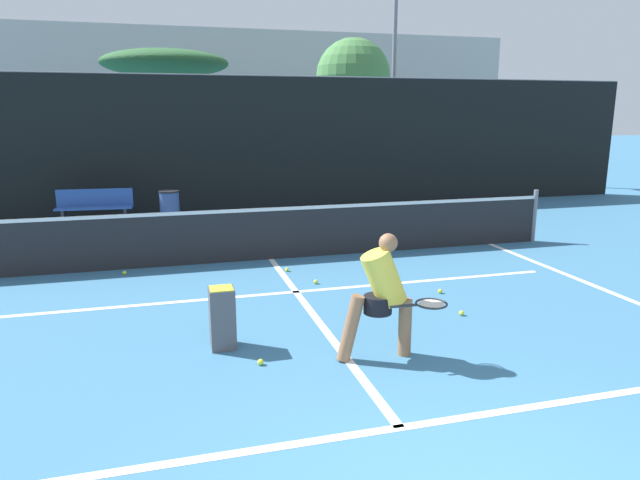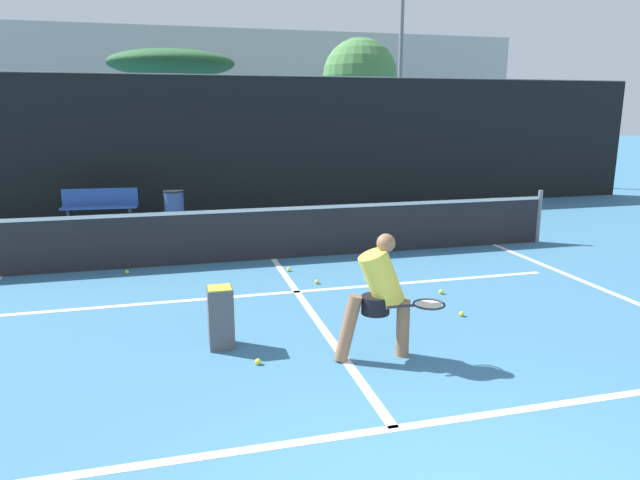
% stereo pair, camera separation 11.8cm
% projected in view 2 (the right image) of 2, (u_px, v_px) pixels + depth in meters
% --- Properties ---
extents(court_baseline_near, '(11.00, 0.10, 0.01)m').
position_uv_depth(court_baseline_near, '(394.00, 428.00, 4.84)').
color(court_baseline_near, white).
rests_on(court_baseline_near, ground).
extents(court_service_line, '(8.25, 0.10, 0.01)m').
position_uv_depth(court_service_line, '(297.00, 292.00, 8.50)').
color(court_service_line, white).
rests_on(court_service_line, ground).
extents(court_center_mark, '(0.10, 5.88, 0.01)m').
position_uv_depth(court_center_mark, '(312.00, 313.00, 7.62)').
color(court_center_mark, white).
rests_on(court_center_mark, ground).
extents(court_sideline_right, '(0.10, 6.88, 0.01)m').
position_uv_depth(court_sideline_right, '(597.00, 287.00, 8.73)').
color(court_sideline_right, white).
rests_on(court_sideline_right, ground).
extents(net, '(11.09, 0.09, 1.07)m').
position_uv_depth(net, '(273.00, 232.00, 10.28)').
color(net, slate).
rests_on(net, ground).
extents(fence_back, '(24.00, 0.06, 3.55)m').
position_uv_depth(fence_back, '(237.00, 145.00, 15.01)').
color(fence_back, black).
rests_on(fence_back, ground).
extents(player_practicing, '(1.13, 0.60, 1.39)m').
position_uv_depth(player_practicing, '(380.00, 293.00, 6.08)').
color(player_practicing, '#8C6042').
rests_on(player_practicing, ground).
extents(tennis_ball_scattered_0, '(0.07, 0.07, 0.07)m').
position_uv_depth(tennis_ball_scattered_0, '(289.00, 269.00, 9.58)').
color(tennis_ball_scattered_0, '#D1E033').
rests_on(tennis_ball_scattered_0, ground).
extents(tennis_ball_scattered_1, '(0.07, 0.07, 0.07)m').
position_uv_depth(tennis_ball_scattered_1, '(317.00, 282.00, 8.89)').
color(tennis_ball_scattered_1, '#D1E033').
rests_on(tennis_ball_scattered_1, ground).
extents(tennis_ball_scattered_2, '(0.07, 0.07, 0.07)m').
position_uv_depth(tennis_ball_scattered_2, '(441.00, 292.00, 8.40)').
color(tennis_ball_scattered_2, '#D1E033').
rests_on(tennis_ball_scattered_2, ground).
extents(tennis_ball_scattered_3, '(0.07, 0.07, 0.07)m').
position_uv_depth(tennis_ball_scattered_3, '(258.00, 362.00, 6.06)').
color(tennis_ball_scattered_3, '#D1E033').
rests_on(tennis_ball_scattered_3, ground).
extents(tennis_ball_scattered_4, '(0.07, 0.07, 0.07)m').
position_uv_depth(tennis_ball_scattered_4, '(127.00, 272.00, 9.43)').
color(tennis_ball_scattered_4, '#D1E033').
rests_on(tennis_ball_scattered_4, ground).
extents(tennis_ball_scattered_5, '(0.07, 0.07, 0.07)m').
position_uv_depth(tennis_ball_scattered_5, '(462.00, 314.00, 7.48)').
color(tennis_ball_scattered_5, '#D1E033').
rests_on(tennis_ball_scattered_5, ground).
extents(ball_hopper, '(0.28, 0.28, 0.71)m').
position_uv_depth(ball_hopper, '(221.00, 316.00, 6.44)').
color(ball_hopper, '#4C4C51').
rests_on(ball_hopper, ground).
extents(courtside_bench, '(1.73, 0.50, 0.86)m').
position_uv_depth(courtside_bench, '(100.00, 205.00, 13.34)').
color(courtside_bench, '#2D519E').
rests_on(courtside_bench, ground).
extents(trash_bin, '(0.47, 0.47, 0.82)m').
position_uv_depth(trash_bin, '(174.00, 207.00, 13.45)').
color(trash_bin, '#384C7F').
rests_on(trash_bin, ground).
extents(parked_car, '(1.79, 4.19, 1.32)m').
position_uv_depth(parked_car, '(348.00, 172.00, 19.77)').
color(parked_car, '#B7B7BC').
rests_on(parked_car, ground).
extents(floodlight_mast, '(1.10, 0.24, 9.62)m').
position_uv_depth(floodlight_mast, '(402.00, 18.00, 21.06)').
color(floodlight_mast, slate).
rests_on(floodlight_mast, ground).
extents(tree_west, '(3.29, 3.29, 5.80)m').
position_uv_depth(tree_west, '(360.00, 76.00, 25.34)').
color(tree_west, brown).
rests_on(tree_west, ground).
extents(tree_mid, '(4.25, 4.25, 4.66)m').
position_uv_depth(tree_mid, '(172.00, 65.00, 19.31)').
color(tree_mid, brown).
rests_on(tree_mid, ground).
extents(building_far, '(36.00, 2.40, 6.85)m').
position_uv_depth(building_far, '(199.00, 96.00, 31.00)').
color(building_far, '#B2ADA3').
rests_on(building_far, ground).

